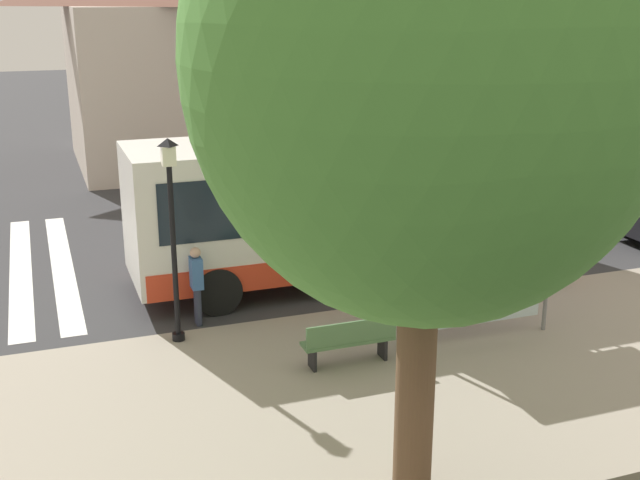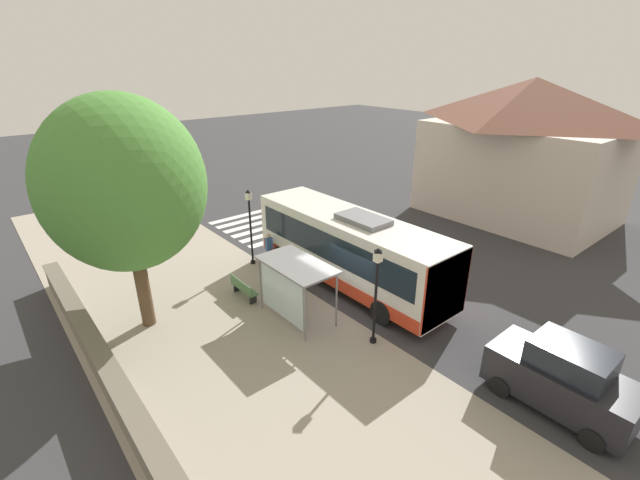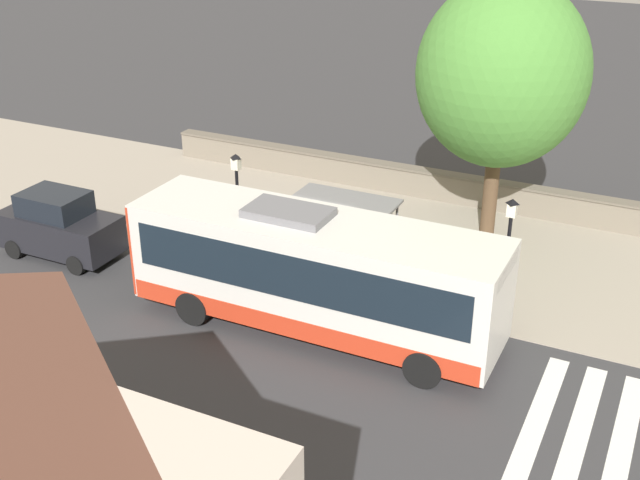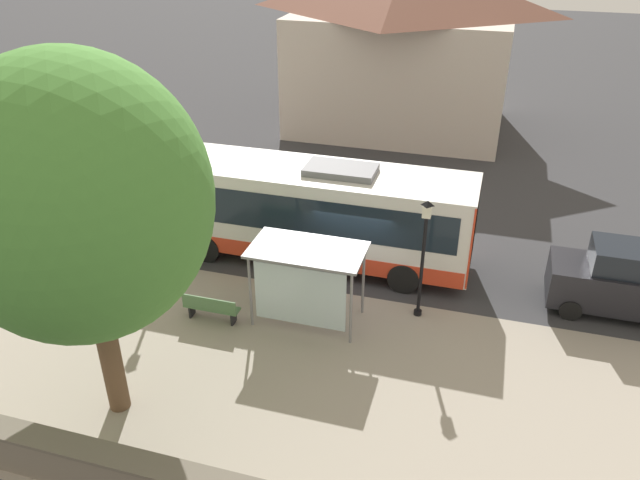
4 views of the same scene
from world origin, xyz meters
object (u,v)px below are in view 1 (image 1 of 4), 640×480
street_lamp_far (172,224)px  bench (349,341)px  pedestrian (197,280)px  bus (358,200)px  shade_tree (428,60)px  bus_shelter (467,231)px  street_lamp_near (564,190)px

street_lamp_far → bench: bearing=-128.1°
bench → pedestrian: bearing=37.8°
bus → shade_tree: bearing=162.2°
bus → shade_tree: size_ratio=1.18×
bus_shelter → street_lamp_near: (1.28, -3.09, 0.24)m
pedestrian → street_lamp_near: bearing=-95.3°
street_lamp_near → pedestrian: bearing=84.7°
bus_shelter → bench: 3.19m
street_lamp_far → shade_tree: 7.07m
pedestrian → street_lamp_near: 8.06m
bench → street_lamp_near: (2.01, -5.78, 1.78)m
street_lamp_near → shade_tree: (-5.87, 6.46, 3.35)m
bench → street_lamp_near: bearing=-70.8°
bus → bus_shelter: bearing=-168.9°
street_lamp_far → shade_tree: shade_tree is taller
pedestrian → street_lamp_far: (-0.67, 0.52, 1.38)m
bus_shelter → pedestrian: bus_shelter is taller
bus → street_lamp_near: (-2.38, -3.81, 0.45)m
shade_tree → pedestrian: bearing=12.4°
street_lamp_far → shade_tree: (-5.94, -1.98, 3.29)m
pedestrian → shade_tree: (-6.61, -1.46, 4.67)m
bus → shade_tree: 9.46m
pedestrian → bus: bearing=-68.2°
pedestrian → bench: 3.51m
bench → bus_shelter: bearing=-74.8°
pedestrian → street_lamp_near: street_lamp_near is taller
bus_shelter → street_lamp_far: street_lamp_far is taller
street_lamp_far → street_lamp_near: bearing=-90.5°
bus → pedestrian: bearing=111.8°
bus_shelter → bench: bus_shelter is taller
bus → pedestrian: bus is taller
pedestrian → street_lamp_near: size_ratio=0.43×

